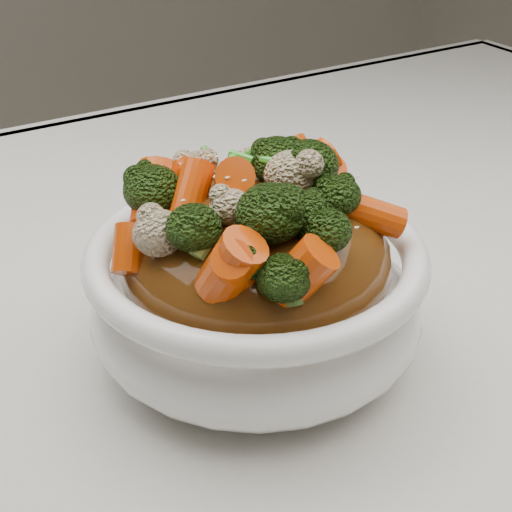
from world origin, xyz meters
TOP-DOWN VIEW (x-y plane):
  - tablecloth at (0.00, 0.00)m, footprint 1.20×0.80m
  - bowl at (-0.04, -0.05)m, footprint 0.25×0.25m
  - sauce_base at (-0.04, -0.05)m, footprint 0.20×0.20m
  - carrots at (-0.04, -0.05)m, footprint 0.20×0.20m
  - broccoli at (-0.04, -0.05)m, footprint 0.20×0.20m
  - cauliflower at (-0.04, -0.05)m, footprint 0.20×0.20m
  - scallions at (-0.04, -0.05)m, footprint 0.15×0.15m
  - sesame_seeds at (-0.04, -0.05)m, footprint 0.18×0.18m

SIDE VIEW (x-z plane):
  - tablecloth at x=0.00m, z-range 0.71..0.75m
  - bowl at x=-0.04m, z-range 0.75..0.83m
  - sauce_base at x=-0.04m, z-range 0.77..0.86m
  - cauliflower at x=-0.04m, z-range 0.85..0.89m
  - broccoli at x=-0.04m, z-range 0.85..0.89m
  - carrots at x=-0.04m, z-range 0.85..0.90m
  - scallions at x=-0.04m, z-range 0.86..0.88m
  - sesame_seeds at x=-0.04m, z-range 0.87..0.88m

